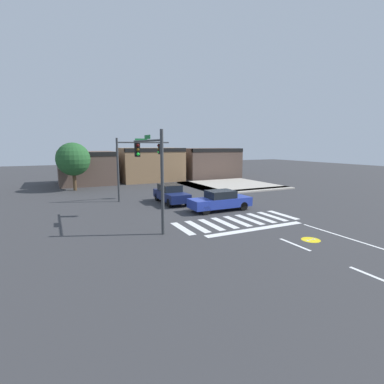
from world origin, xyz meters
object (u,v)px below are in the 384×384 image
Objects in this scene: car_navy at (171,194)px; car_blue at (220,201)px; traffic_signal_northwest at (138,157)px; roadside_tree at (73,159)px; traffic_signal_southwest at (150,161)px.

car_navy is 0.94× the size of car_blue.
traffic_signal_northwest is 1.06× the size of roadside_tree.
traffic_signal_southwest reaches higher than roadside_tree.
car_blue is (2.27, -4.30, -0.04)m from car_navy.
roadside_tree is (-6.85, 11.04, 2.59)m from car_navy.
car_navy is at bearing -50.51° from traffic_signal_northwest.
car_navy is at bearing -58.20° from roadside_tree.
traffic_signal_northwest is at bearing -140.51° from car_navy.
roadside_tree is at bearing -148.20° from car_navy.
car_blue is (5.92, 1.53, -3.16)m from traffic_signal_southwest.
roadside_tree is (-3.20, 16.88, -0.53)m from traffic_signal_southwest.
car_blue is at bearing 27.85° from car_navy.
car_navy is 13.25m from roadside_tree.
traffic_signal_northwest is (1.55, 8.38, -0.09)m from traffic_signal_southwest.
car_blue is at bearing -75.50° from traffic_signal_southwest.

